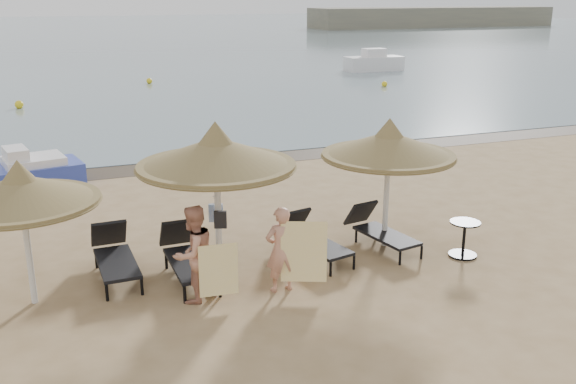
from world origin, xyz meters
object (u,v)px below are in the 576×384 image
Objects in this scene: palapa_left at (21,191)px; lounger_near_left at (187,254)px; palapa_right at (389,145)px; lounger_far_left at (114,254)px; lounger_near_right at (311,238)px; pedal_boat at (34,171)px; person_left at (193,246)px; side_table at (464,240)px; lounger_far_right at (379,229)px; person_right at (281,243)px; palapa_center at (216,154)px.

palapa_left reaches higher than lounger_near_left.
palapa_right is 1.36× the size of lounger_far_left.
lounger_near_left is 1.06× the size of lounger_near_right.
lounger_near_right is 9.19m from pedal_boat.
person_left reaches higher than pedal_boat.
lounger_near_right is at bearing 159.08° from side_table.
palapa_right is (7.11, 0.22, 0.15)m from palapa_left.
palapa_right is 1.85m from lounger_far_right.
person_right is at bearing -155.70° from palapa_right.
palapa_center is at bearing 170.10° from lounger_near_right.
lounger_far_left is at bearing -82.79° from person_left.
palapa_right is at bearing -14.21° from lounger_near_right.
lounger_far_right is 3.07m from person_right.
lounger_near_right is 2.70× the size of side_table.
lounger_near_right is (-1.71, 0.03, -1.84)m from palapa_right.
lounger_near_left is 1.07× the size of lounger_far_right.
palapa_right is at bearing 164.54° from person_left.
palapa_right is 4.68m from lounger_near_left.
lounger_far_left is at bearing 163.85° from lounger_far_right.
palapa_right is 5.94m from lounger_far_left.
palapa_left is at bearing -177.21° from lounger_near_left.
palapa_left reaches higher than pedal_boat.
pedal_boat is (-2.70, 8.57, -0.59)m from person_left.
palapa_center is 2.06m from person_right.
palapa_center reaches higher than lounger_near_left.
lounger_far_right is at bearing 1.72° from palapa_center.
palapa_center reaches higher than palapa_right.
palapa_right is at bearing -7.18° from lounger_far_left.
side_table is at bearing -41.60° from palapa_right.
lounger_near_right is at bearing -9.05° from lounger_far_left.
lounger_near_right is at bearing 2.59° from palapa_left.
palapa_left reaches higher than lounger_far_right.
person_right reaches higher than lounger_near_right.
side_table is 11.97m from pedal_boat.
person_right is at bearing 143.89° from person_left.
palapa_center is 4.01× the size of side_table.
palapa_right is 3.39m from person_right.
pedal_boat is at bearing 114.31° from palapa_center.
lounger_near_right is (3.92, -0.48, -0.02)m from lounger_far_left.
person_left reaches higher than side_table.
palapa_right reaches higher than lounger_near_right.
palapa_center is 1.48× the size of person_left.
palapa_center reaches higher than lounger_near_right.
side_table is 0.28× the size of pedal_boat.
pedal_boat is (-2.79, 7.48, -0.00)m from lounger_near_left.
lounger_near_right is 0.75× the size of pedal_boat.
lounger_near_left is 1.05× the size of person_left.
side_table is (5.57, -1.08, -0.07)m from lounger_near_left.
palapa_left is 1.40× the size of person_right.
person_right is 9.74m from pedal_boat.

